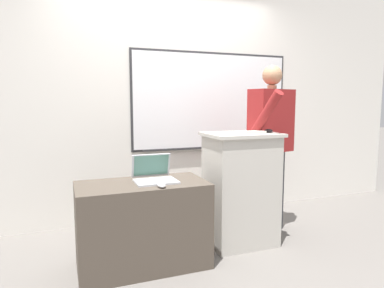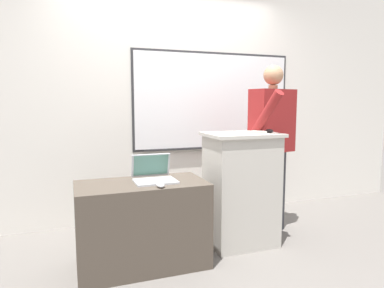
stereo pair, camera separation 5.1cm
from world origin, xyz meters
The scene contains 9 objects.
ground_plane centered at (0.00, 0.00, 0.00)m, with size 30.00×30.00×0.00m, color slate.
back_wall centered at (0.02, 1.38, 1.36)m, with size 6.40×0.17×2.73m.
lectern_podium centered at (0.39, 0.37, 0.52)m, with size 0.65×0.49×1.04m.
side_desk centered at (-0.56, 0.25, 0.34)m, with size 1.02×0.53×0.68m.
person_presenter centered at (0.81, 0.55, 0.97)m, with size 0.62×0.61×1.67m.
laptop centered at (-0.46, 0.29, 0.73)m, with size 0.33×0.31×0.21m.
wireless_keyboard centered at (0.37, 0.31, 1.05)m, with size 0.40×0.12×0.02m.
computer_mouse_by_laptop centered at (-0.46, 0.05, 0.70)m, with size 0.06×0.10×0.03m.
computer_mouse_by_keyboard centered at (0.64, 0.32, 1.05)m, with size 0.06×0.10×0.03m.
Camera 1 is at (-1.13, -2.35, 1.31)m, focal length 32.00 mm.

